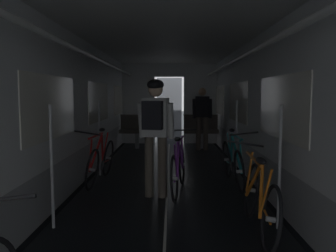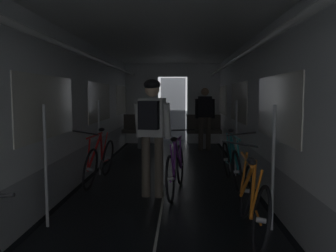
# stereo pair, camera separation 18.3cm
# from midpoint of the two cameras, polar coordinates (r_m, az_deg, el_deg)

# --- Properties ---
(train_car_shell) EXTENTS (3.14, 12.34, 2.57)m
(train_car_shell) POSITION_cam_midpoint_polar(r_m,az_deg,el_deg) (5.34, -1.16, 7.18)
(train_car_shell) COLOR black
(train_car_shell) RESTS_ON ground
(bench_seat_far_left) EXTENTS (0.98, 0.51, 0.95)m
(bench_seat_far_left) POSITION_cam_midpoint_polar(r_m,az_deg,el_deg) (9.91, -5.59, -0.32)
(bench_seat_far_left) COLOR gray
(bench_seat_far_left) RESTS_ON ground
(bench_seat_far_right) EXTENTS (0.98, 0.51, 0.95)m
(bench_seat_far_right) POSITION_cam_midpoint_polar(r_m,az_deg,el_deg) (9.88, 4.85, -0.33)
(bench_seat_far_right) COLOR gray
(bench_seat_far_right) RESTS_ON ground
(bicycle_red) EXTENTS (0.45, 1.69, 0.96)m
(bicycle_red) POSITION_cam_midpoint_polar(r_m,az_deg,el_deg) (6.15, -11.76, -5.52)
(bicycle_red) COLOR black
(bicycle_red) RESTS_ON ground
(bicycle_orange) EXTENTS (0.44, 1.69, 0.96)m
(bicycle_orange) POSITION_cam_midpoint_polar(r_m,az_deg,el_deg) (3.98, 13.40, -11.46)
(bicycle_orange) COLOR black
(bicycle_orange) RESTS_ON ground
(bicycle_teal) EXTENTS (0.44, 1.69, 0.95)m
(bicycle_teal) POSITION_cam_midpoint_polar(r_m,az_deg,el_deg) (5.98, 9.67, -5.78)
(bicycle_teal) COLOR black
(bicycle_teal) RESTS_ON ground
(person_cyclist_aisle) EXTENTS (0.56, 0.44, 1.73)m
(person_cyclist_aisle) POSITION_cam_midpoint_polar(r_m,az_deg,el_deg) (5.06, -3.14, 0.19)
(person_cyclist_aisle) COLOR brown
(person_cyclist_aisle) RESTS_ON ground
(bicycle_purple_in_aisle) EXTENTS (0.46, 1.69, 0.94)m
(bicycle_purple_in_aisle) POSITION_cam_midpoint_polar(r_m,az_deg,el_deg) (5.41, 0.74, -6.85)
(bicycle_purple_in_aisle) COLOR black
(bicycle_purple_in_aisle) RESTS_ON ground
(person_standing_near_bench) EXTENTS (0.53, 0.23, 1.69)m
(person_standing_near_bench) POSITION_cam_midpoint_polar(r_m,az_deg,el_deg) (9.47, 5.05, 1.91)
(person_standing_near_bench) COLOR brown
(person_standing_near_bench) RESTS_ON ground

